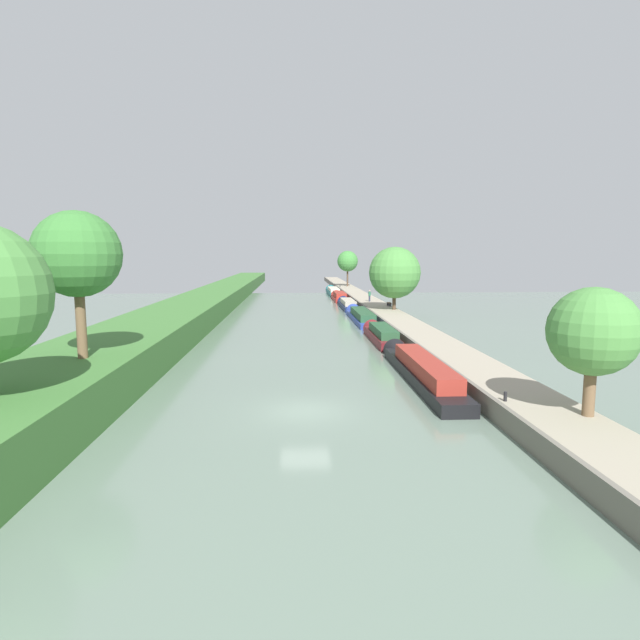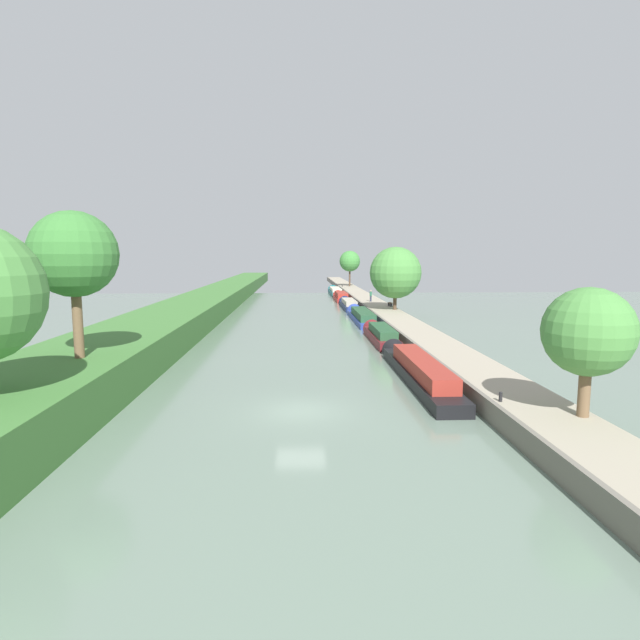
# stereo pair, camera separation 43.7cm
# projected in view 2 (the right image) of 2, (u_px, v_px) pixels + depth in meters

# --- Properties ---
(ground_plane) EXTENTS (160.00, 160.00, 0.00)m
(ground_plane) POSITION_uv_depth(u_px,v_px,m) (301.00, 411.00, 25.90)
(ground_plane) COLOR slate
(left_grassy_bank) EXTENTS (7.12, 260.00, 2.40)m
(left_grassy_bank) POSITION_uv_depth(u_px,v_px,m) (44.00, 391.00, 25.20)
(left_grassy_bank) COLOR #3D7033
(left_grassy_bank) RESTS_ON ground_plane
(right_towpath) EXTENTS (3.60, 260.00, 1.01)m
(right_towpath) POSITION_uv_depth(u_px,v_px,m) (512.00, 399.00, 26.30)
(right_towpath) COLOR #9E937F
(right_towpath) RESTS_ON ground_plane
(stone_quay) EXTENTS (0.25, 260.00, 1.06)m
(stone_quay) POSITION_uv_depth(u_px,v_px,m) (475.00, 399.00, 26.21)
(stone_quay) COLOR #6B665B
(stone_quay) RESTS_ON ground_plane
(narrowboat_black) EXTENTS (1.89, 16.19, 2.11)m
(narrowboat_black) POSITION_uv_depth(u_px,v_px,m) (417.00, 369.00, 32.35)
(narrowboat_black) COLOR black
(narrowboat_black) RESTS_ON ground_plane
(narrowboat_maroon) EXTENTS (1.88, 11.11, 1.97)m
(narrowboat_maroon) POSITION_uv_depth(u_px,v_px,m) (380.00, 334.00, 46.83)
(narrowboat_maroon) COLOR maroon
(narrowboat_maroon) RESTS_ON ground_plane
(narrowboat_blue) EXTENTS (2.09, 15.47, 2.07)m
(narrowboat_blue) POSITION_uv_depth(u_px,v_px,m) (361.00, 316.00, 61.39)
(narrowboat_blue) COLOR #283D93
(narrowboat_blue) RESTS_ON ground_plane
(narrowboat_navy) EXTENTS (1.97, 12.41, 1.91)m
(narrowboat_navy) POSITION_uv_depth(u_px,v_px,m) (348.00, 304.00, 76.14)
(narrowboat_navy) COLOR #141E42
(narrowboat_navy) RESTS_ON ground_plane
(narrowboat_red) EXTENTS (2.09, 11.95, 2.13)m
(narrowboat_red) POSITION_uv_depth(u_px,v_px,m) (341.00, 297.00, 88.74)
(narrowboat_red) COLOR maroon
(narrowboat_red) RESTS_ON ground_plane
(narrowboat_teal) EXTENTS (2.17, 14.36, 2.06)m
(narrowboat_teal) POSITION_uv_depth(u_px,v_px,m) (335.00, 291.00, 102.37)
(narrowboat_teal) COLOR #195B60
(narrowboat_teal) RESTS_ON ground_plane
(tree_rightbank_near) EXTENTS (3.73, 3.73, 5.51)m
(tree_rightbank_near) POSITION_uv_depth(u_px,v_px,m) (588.00, 332.00, 21.38)
(tree_rightbank_near) COLOR brown
(tree_rightbank_near) RESTS_ON right_towpath
(tree_rightbank_midnear) EXTENTS (6.37, 6.37, 7.77)m
(tree_rightbank_midnear) POSITION_uv_depth(u_px,v_px,m) (395.00, 273.00, 63.41)
(tree_rightbank_midnear) COLOR #4C3828
(tree_rightbank_midnear) RESTS_ON right_towpath
(tree_rightbank_midfar) EXTENTS (4.44, 4.44, 7.60)m
(tree_rightbank_midfar) POSITION_uv_depth(u_px,v_px,m) (350.00, 261.00, 110.32)
(tree_rightbank_midfar) COLOR #4C3828
(tree_rightbank_midfar) RESTS_ON right_towpath
(tree_leftbank_upstream) EXTENTS (4.47, 4.47, 7.68)m
(tree_leftbank_upstream) POSITION_uv_depth(u_px,v_px,m) (74.00, 255.00, 26.54)
(tree_leftbank_upstream) COLOR brown
(tree_leftbank_upstream) RESTS_ON left_grassy_bank
(person_walking) EXTENTS (0.34, 0.34, 1.66)m
(person_walking) POSITION_uv_depth(u_px,v_px,m) (371.00, 296.00, 74.93)
(person_walking) COLOR #282D42
(person_walking) RESTS_ON right_towpath
(mooring_bollard_near) EXTENTS (0.16, 0.16, 0.45)m
(mooring_bollard_near) POSITION_uv_depth(u_px,v_px,m) (501.00, 397.00, 23.99)
(mooring_bollard_near) COLOR black
(mooring_bollard_near) RESTS_ON right_towpath
(mooring_bollard_far) EXTENTS (0.16, 0.16, 0.45)m
(mooring_bollard_far) POSITION_uv_depth(u_px,v_px,m) (342.00, 286.00, 108.79)
(mooring_bollard_far) COLOR black
(mooring_bollard_far) RESTS_ON right_towpath
(park_bench) EXTENTS (0.44, 1.50, 0.47)m
(park_bench) POSITION_uv_depth(u_px,v_px,m) (390.00, 303.00, 68.32)
(park_bench) COLOR #333338
(park_bench) RESTS_ON right_towpath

